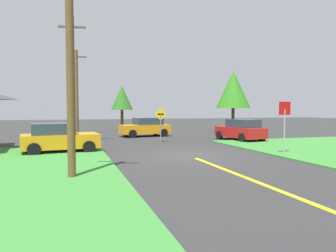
{
  "coord_description": "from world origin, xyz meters",
  "views": [
    {
      "loc": [
        -5.83,
        -15.17,
        2.39
      ],
      "look_at": [
        -0.22,
        2.87,
        1.38
      ],
      "focal_mm": 33.96,
      "sensor_mm": 36.0,
      "label": 1
    }
  ],
  "objects": [
    {
      "name": "utility_pole_mid",
      "position": [
        -5.56,
        7.52,
        4.45
      ],
      "size": [
        1.8,
        0.37,
        8.61
      ],
      "color": "brown",
      "rests_on": "ground"
    },
    {
      "name": "stop_sign",
      "position": [
        4.74,
        -1.38,
        1.92
      ],
      "size": [
        0.68,
        0.07,
        2.77
      ],
      "rotation": [
        0.0,
        0.0,
        3.16
      ],
      "color": "#9EA0A8",
      "rests_on": "ground"
    },
    {
      "name": "utility_pole_near",
      "position": [
        -5.78,
        -3.9,
        3.89
      ],
      "size": [
        1.77,
        0.58,
        7.5
      ],
      "color": "brown",
      "rests_on": "ground"
    },
    {
      "name": "ground_plane",
      "position": [
        0.0,
        0.0,
        0.0
      ],
      "size": [
        120.0,
        120.0,
        0.0
      ],
      "primitive_type": "plane",
      "color": "#2E2E2E"
    },
    {
      "name": "direction_sign",
      "position": [
        0.41,
        6.63,
        1.54
      ],
      "size": [
        0.91,
        0.08,
        2.48
      ],
      "color": "slate",
      "rests_on": "ground"
    },
    {
      "name": "lane_stripe_center",
      "position": [
        0.0,
        -8.0,
        0.01
      ],
      "size": [
        0.2,
        14.0,
        0.01
      ],
      "primitive_type": "cube",
      "color": "yellow",
      "rests_on": "ground"
    },
    {
      "name": "car_on_crossroad",
      "position": [
        6.57,
        6.11,
        0.8
      ],
      "size": [
        2.41,
        4.4,
        1.62
      ],
      "rotation": [
        0.0,
        0.0,
        1.7
      ],
      "color": "red",
      "rests_on": "ground"
    },
    {
      "name": "pine_tree_center",
      "position": [
        -0.16,
        20.43,
        3.62
      ],
      "size": [
        2.46,
        2.46,
        5.0
      ],
      "color": "brown",
      "rests_on": "ground"
    },
    {
      "name": "parked_car_near_building",
      "position": [
        -6.41,
        3.18,
        0.81
      ],
      "size": [
        4.22,
        2.51,
        1.62
      ],
      "rotation": [
        0.0,
        0.0,
        0.11
      ],
      "color": "orange",
      "rests_on": "ground"
    },
    {
      "name": "utility_pole_far",
      "position": [
        -5.15,
        14.94,
        3.99
      ],
      "size": [
        1.8,
        0.29,
        7.72
      ],
      "color": "brown",
      "rests_on": "ground"
    },
    {
      "name": "oak_tree_left",
      "position": [
        10.84,
        15.06,
        4.46
      ],
      "size": [
        3.62,
        3.62,
        6.47
      ],
      "color": "brown",
      "rests_on": "ground"
    },
    {
      "name": "car_approaching_junction",
      "position": [
        0.52,
        11.9,
        0.81
      ],
      "size": [
        4.42,
        2.58,
        1.62
      ],
      "rotation": [
        0.0,
        0.0,
        3.28
      ],
      "color": "orange",
      "rests_on": "ground"
    }
  ]
}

